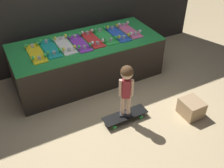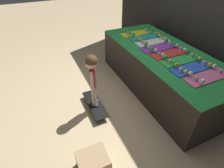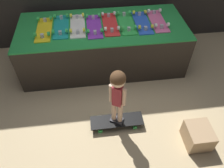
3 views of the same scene
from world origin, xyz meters
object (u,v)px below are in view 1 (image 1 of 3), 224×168
(skateboard_yellow_on_rack, at_px, (36,53))
(skateboard_on_floor, at_px, (125,116))
(skateboard_pink_on_rack, at_px, (129,30))
(skateboard_green_on_rack, at_px, (105,36))
(skateboard_white_on_rack, at_px, (65,45))
(skateboard_red_on_rack, at_px, (92,39))
(skateboard_blue_on_rack, at_px, (118,33))
(storage_box, at_px, (191,108))
(child, at_px, (127,82))
(skateboard_purple_on_rack, at_px, (80,43))
(skateboard_teal_on_rack, at_px, (50,48))

(skateboard_yellow_on_rack, distance_m, skateboard_on_floor, 1.59)
(skateboard_pink_on_rack, bearing_deg, skateboard_green_on_rack, -179.54)
(skateboard_white_on_rack, relative_size, skateboard_red_on_rack, 1.00)
(skateboard_red_on_rack, bearing_deg, skateboard_green_on_rack, -0.24)
(skateboard_yellow_on_rack, height_order, skateboard_blue_on_rack, same)
(skateboard_green_on_rack, xyz_separation_m, storage_box, (0.60, -1.56, -0.59))
(skateboard_yellow_on_rack, height_order, skateboard_on_floor, skateboard_yellow_on_rack)
(skateboard_on_floor, relative_size, child, 0.80)
(skateboard_white_on_rack, distance_m, storage_box, 2.11)
(skateboard_white_on_rack, relative_size, storage_box, 1.94)
(skateboard_on_floor, bearing_deg, skateboard_yellow_on_rack, 125.54)
(skateboard_purple_on_rack, height_order, skateboard_green_on_rack, same)
(skateboard_blue_on_rack, bearing_deg, skateboard_red_on_rack, 178.09)
(skateboard_yellow_on_rack, bearing_deg, storage_box, -41.41)
(skateboard_purple_on_rack, bearing_deg, skateboard_green_on_rack, 3.28)
(skateboard_yellow_on_rack, xyz_separation_m, skateboard_on_floor, (0.85, -1.19, -0.64))
(skateboard_pink_on_rack, distance_m, skateboard_on_floor, 1.56)
(skateboard_pink_on_rack, bearing_deg, skateboard_yellow_on_rack, -179.12)
(skateboard_white_on_rack, height_order, skateboard_purple_on_rack, same)
(skateboard_red_on_rack, height_order, storage_box, skateboard_red_on_rack)
(skateboard_pink_on_rack, bearing_deg, skateboard_teal_on_rack, 179.18)
(skateboard_white_on_rack, relative_size, skateboard_on_floor, 0.93)
(skateboard_white_on_rack, bearing_deg, skateboard_teal_on_rack, 177.78)
(skateboard_blue_on_rack, distance_m, skateboard_pink_on_rack, 0.23)
(skateboard_white_on_rack, relative_size, skateboard_purple_on_rack, 1.00)
(skateboard_blue_on_rack, height_order, skateboard_pink_on_rack, same)
(skateboard_purple_on_rack, relative_size, skateboard_green_on_rack, 1.00)
(skateboard_green_on_rack, height_order, child, child)
(skateboard_blue_on_rack, bearing_deg, skateboard_teal_on_rack, 178.12)
(skateboard_red_on_rack, bearing_deg, skateboard_yellow_on_rack, -178.64)
(skateboard_white_on_rack, bearing_deg, skateboard_pink_on_rack, -0.54)
(skateboard_yellow_on_rack, relative_size, skateboard_white_on_rack, 1.00)
(skateboard_purple_on_rack, bearing_deg, skateboard_yellow_on_rack, 179.55)
(skateboard_purple_on_rack, relative_size, skateboard_on_floor, 0.93)
(skateboard_red_on_rack, height_order, skateboard_pink_on_rack, same)
(skateboard_yellow_on_rack, xyz_separation_m, skateboard_white_on_rack, (0.46, 0.04, 0.00))
(skateboard_green_on_rack, xyz_separation_m, skateboard_blue_on_rack, (0.23, -0.01, 0.00))
(skateboard_green_on_rack, relative_size, skateboard_blue_on_rack, 1.00)
(skateboard_red_on_rack, bearing_deg, skateboard_white_on_rack, 178.31)
(skateboard_white_on_rack, height_order, skateboard_pink_on_rack, same)
(skateboard_white_on_rack, distance_m, child, 1.29)
(skateboard_white_on_rack, height_order, skateboard_on_floor, skateboard_white_on_rack)
(skateboard_teal_on_rack, distance_m, skateboard_blue_on_rack, 1.15)
(skateboard_white_on_rack, height_order, skateboard_blue_on_rack, same)
(skateboard_red_on_rack, bearing_deg, skateboard_on_floor, -93.19)
(skateboard_teal_on_rack, height_order, skateboard_blue_on_rack, same)
(skateboard_green_on_rack, height_order, storage_box, skateboard_green_on_rack)
(skateboard_blue_on_rack, xyz_separation_m, skateboard_pink_on_rack, (0.23, 0.02, 0.00))
(skateboard_yellow_on_rack, distance_m, skateboard_red_on_rack, 0.92)
(skateboard_pink_on_rack, distance_m, storage_box, 1.67)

